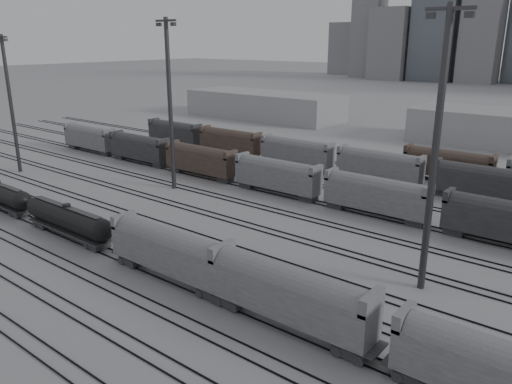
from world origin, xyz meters
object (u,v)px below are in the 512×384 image
Objects in this scene: tank_car_b at (68,219)px; light_mast_c at (436,148)px; hopper_car_c at (508,374)px; light_mast_a at (10,101)px; hopper_car_a at (169,249)px; hopper_car_b at (288,291)px.

light_mast_c reaches higher than tank_car_b.
hopper_car_c is 88.30m from light_mast_a.
hopper_car_b is at bearing -0.00° from hopper_car_a.
tank_car_b is 39.97m from light_mast_a.
hopper_car_b is at bearing -180.00° from hopper_car_c.
light_mast_a is (-69.80, 12.41, 9.62)m from hopper_car_b.
hopper_car_c is (31.82, 0.00, -0.07)m from hopper_car_a.
tank_car_b is at bearing -180.00° from hopper_car_c.
hopper_car_c reaches higher than tank_car_b.
hopper_car_a is (18.59, 0.00, 0.94)m from tank_car_b.
light_mast_a is (-55.05, 12.41, 9.76)m from hopper_car_a.
hopper_car_b is 1.06× the size of hopper_car_c.
tank_car_b is 33.36m from hopper_car_b.
hopper_car_c is at bearing -8.13° from light_mast_a.
hopper_car_a is 1.02× the size of hopper_car_c.
hopper_car_a is at bearing 180.00° from hopper_car_c.
light_mast_a reaches higher than hopper_car_a.
light_mast_c is at bearing 66.20° from hopper_car_b.
tank_car_b is 18.61m from hopper_car_a.
light_mast_c is (6.28, 14.25, 10.76)m from hopper_car_b.
hopper_car_a is at bearing 180.00° from hopper_car_b.
hopper_car_a reaches higher than tank_car_b.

